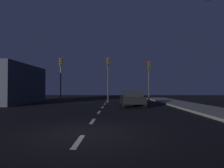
% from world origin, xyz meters
% --- Properties ---
extents(ground_plane, '(80.00, 80.00, 0.00)m').
position_xyz_m(ground_plane, '(0.00, 7.00, 0.00)').
color(ground_plane, black).
extents(sidewalk_curb_right, '(3.00, 40.00, 0.15)m').
position_xyz_m(sidewalk_curb_right, '(7.50, 7.00, 0.07)').
color(sidewalk_curb_right, gray).
rests_on(sidewalk_curb_right, ground_plane).
extents(lane_stripe_nearest, '(0.16, 1.60, 0.01)m').
position_xyz_m(lane_stripe_nearest, '(0.00, -1.20, 0.00)').
color(lane_stripe_nearest, silver).
rests_on(lane_stripe_nearest, ground_plane).
extents(lane_stripe_second, '(0.16, 1.60, 0.01)m').
position_xyz_m(lane_stripe_second, '(0.00, 2.60, 0.00)').
color(lane_stripe_second, silver).
rests_on(lane_stripe_second, ground_plane).
extents(lane_stripe_third, '(0.16, 1.60, 0.01)m').
position_xyz_m(lane_stripe_third, '(0.00, 6.40, 0.00)').
color(lane_stripe_third, silver).
rests_on(lane_stripe_third, ground_plane).
extents(lane_stripe_fourth, '(0.16, 1.60, 0.01)m').
position_xyz_m(lane_stripe_fourth, '(0.00, 10.20, 0.00)').
color(lane_stripe_fourth, silver).
rests_on(lane_stripe_fourth, ground_plane).
extents(lane_stripe_fifth, '(0.16, 1.60, 0.01)m').
position_xyz_m(lane_stripe_fifth, '(0.00, 14.00, 0.00)').
color(lane_stripe_fifth, silver).
rests_on(lane_stripe_fifth, ground_plane).
extents(lane_stripe_sixth, '(0.16, 1.60, 0.01)m').
position_xyz_m(lane_stripe_sixth, '(0.00, 17.80, 0.00)').
color(lane_stripe_sixth, silver).
rests_on(lane_stripe_sixth, ground_plane).
extents(lane_stripe_seventh, '(0.16, 1.60, 0.01)m').
position_xyz_m(lane_stripe_seventh, '(0.00, 21.60, 0.00)').
color(lane_stripe_seventh, silver).
rests_on(lane_stripe_seventh, ground_plane).
extents(traffic_signal_left, '(0.32, 0.38, 4.99)m').
position_xyz_m(traffic_signal_left, '(-5.06, 15.96, 3.49)').
color(traffic_signal_left, '#4C4C51').
rests_on(traffic_signal_left, ground_plane).
extents(traffic_signal_center, '(0.32, 0.38, 5.05)m').
position_xyz_m(traffic_signal_center, '(0.26, 15.96, 3.53)').
color(traffic_signal_center, '#2D2D30').
rests_on(traffic_signal_center, ground_plane).
extents(traffic_signal_right, '(0.32, 0.38, 4.60)m').
position_xyz_m(traffic_signal_right, '(4.82, 15.96, 3.24)').
color(traffic_signal_right, '#2D2D30').
rests_on(traffic_signal_right, ground_plane).
extents(car_stopped_ahead, '(2.06, 4.01, 1.35)m').
position_xyz_m(car_stopped_ahead, '(2.52, 10.77, 0.70)').
color(car_stopped_ahead, black).
rests_on(car_stopped_ahead, ground_plane).
extents(storefront_left, '(4.98, 9.50, 4.11)m').
position_xyz_m(storefront_left, '(-10.49, 14.86, 2.06)').
color(storefront_left, '#333847').
rests_on(storefront_left, ground_plane).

